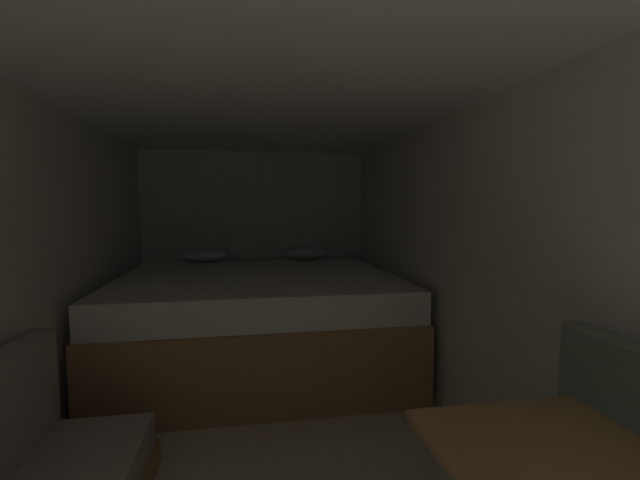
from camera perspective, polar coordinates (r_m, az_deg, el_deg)
name	(u,v)px	position (r m, az deg, el deg)	size (l,w,h in m)	color
ground_plane	(268,462)	(2.59, -7.06, -27.82)	(7.00, 7.00, 0.00)	beige
wall_back	(256,241)	(4.72, -8.77, -0.20)	(2.51, 0.05, 1.98)	silver
wall_left	(5,291)	(2.49, -37.07, -5.53)	(0.05, 5.00, 1.98)	silver
wall_right	(482,276)	(2.58, 21.17, -4.54)	(0.05, 5.00, 1.98)	silver
ceiling_slab	(264,84)	(2.26, -7.61, 20.37)	(2.51, 5.00, 0.05)	white
bed	(259,318)	(3.75, -8.28, -10.53)	(2.29, 2.04, 0.95)	#9E7247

